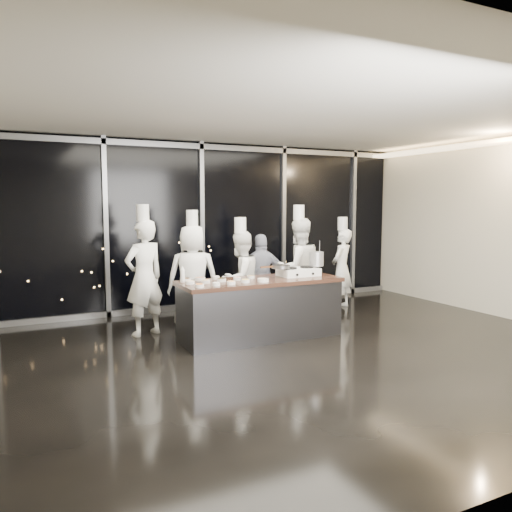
{
  "coord_description": "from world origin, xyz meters",
  "views": [
    {
      "loc": [
        -3.33,
        -5.68,
        2.03
      ],
      "look_at": [
        0.08,
        1.2,
        1.22
      ],
      "focal_mm": 35.0,
      "sensor_mm": 36.0,
      "label": 1
    }
  ],
  "objects_px": {
    "stock_pot": "(316,259)",
    "chef_left": "(193,276)",
    "chef_side": "(342,267)",
    "demo_counter": "(260,309)",
    "chef_right": "(298,269)",
    "chef_center": "(240,279)",
    "frying_pan": "(280,267)",
    "stove": "(298,272)",
    "guest": "(262,277)",
    "chef_far_left": "(144,277)"
  },
  "relations": [
    {
      "from": "stock_pot",
      "to": "chef_left",
      "type": "distance_m",
      "value": 2.02
    },
    {
      "from": "chef_left",
      "to": "chef_side",
      "type": "relative_size",
      "value": 1.09
    },
    {
      "from": "demo_counter",
      "to": "chef_right",
      "type": "bearing_deg",
      "value": 35.23
    },
    {
      "from": "demo_counter",
      "to": "chef_center",
      "type": "relative_size",
      "value": 1.36
    },
    {
      "from": "frying_pan",
      "to": "chef_center",
      "type": "height_order",
      "value": "chef_center"
    },
    {
      "from": "stove",
      "to": "chef_center",
      "type": "bearing_deg",
      "value": 131.06
    },
    {
      "from": "frying_pan",
      "to": "guest",
      "type": "relative_size",
      "value": 0.33
    },
    {
      "from": "stove",
      "to": "frying_pan",
      "type": "bearing_deg",
      "value": -178.75
    },
    {
      "from": "demo_counter",
      "to": "chef_side",
      "type": "relative_size",
      "value": 1.39
    },
    {
      "from": "stove",
      "to": "chef_far_left",
      "type": "height_order",
      "value": "chef_far_left"
    },
    {
      "from": "chef_center",
      "to": "chef_right",
      "type": "height_order",
      "value": "chef_right"
    },
    {
      "from": "frying_pan",
      "to": "chef_center",
      "type": "relative_size",
      "value": 0.27
    },
    {
      "from": "frying_pan",
      "to": "chef_center",
      "type": "bearing_deg",
      "value": 113.14
    },
    {
      "from": "chef_left",
      "to": "guest",
      "type": "distance_m",
      "value": 1.25
    },
    {
      "from": "chef_far_left",
      "to": "guest",
      "type": "height_order",
      "value": "chef_far_left"
    },
    {
      "from": "stove",
      "to": "stock_pot",
      "type": "height_order",
      "value": "stock_pot"
    },
    {
      "from": "chef_left",
      "to": "chef_right",
      "type": "relative_size",
      "value": 0.96
    },
    {
      "from": "demo_counter",
      "to": "frying_pan",
      "type": "relative_size",
      "value": 5.0
    },
    {
      "from": "demo_counter",
      "to": "chef_left",
      "type": "bearing_deg",
      "value": 122.33
    },
    {
      "from": "frying_pan",
      "to": "chef_far_left",
      "type": "bearing_deg",
      "value": 153.58
    },
    {
      "from": "stove",
      "to": "chef_center",
      "type": "height_order",
      "value": "chef_center"
    },
    {
      "from": "stock_pot",
      "to": "chef_right",
      "type": "xyz_separation_m",
      "value": [
        0.13,
        0.77,
        -0.26
      ]
    },
    {
      "from": "chef_center",
      "to": "chef_right",
      "type": "relative_size",
      "value": 0.9
    },
    {
      "from": "stock_pot",
      "to": "chef_center",
      "type": "bearing_deg",
      "value": 142.15
    },
    {
      "from": "chef_center",
      "to": "guest",
      "type": "relative_size",
      "value": 1.2
    },
    {
      "from": "chef_far_left",
      "to": "frying_pan",
      "type": "bearing_deg",
      "value": 134.84
    },
    {
      "from": "chef_left",
      "to": "chef_side",
      "type": "distance_m",
      "value": 3.13
    },
    {
      "from": "guest",
      "to": "stock_pot",
      "type": "bearing_deg",
      "value": 128.88
    },
    {
      "from": "demo_counter",
      "to": "chef_left",
      "type": "relative_size",
      "value": 1.28
    },
    {
      "from": "chef_far_left",
      "to": "stock_pot",
      "type": "bearing_deg",
      "value": 140.96
    },
    {
      "from": "chef_left",
      "to": "chef_right",
      "type": "bearing_deg",
      "value": -172.69
    },
    {
      "from": "guest",
      "to": "chef_side",
      "type": "xyz_separation_m",
      "value": [
        1.88,
        0.25,
        0.04
      ]
    },
    {
      "from": "frying_pan",
      "to": "stove",
      "type": "bearing_deg",
      "value": 1.25
    },
    {
      "from": "demo_counter",
      "to": "chef_far_left",
      "type": "bearing_deg",
      "value": 147.2
    },
    {
      "from": "stock_pot",
      "to": "chef_right",
      "type": "relative_size",
      "value": 0.11
    },
    {
      "from": "guest",
      "to": "frying_pan",
      "type": "bearing_deg",
      "value": 93.26
    },
    {
      "from": "chef_far_left",
      "to": "chef_center",
      "type": "xyz_separation_m",
      "value": [
        1.55,
        -0.17,
        -0.11
      ]
    },
    {
      "from": "frying_pan",
      "to": "stock_pot",
      "type": "relative_size",
      "value": 2.2
    },
    {
      "from": "chef_left",
      "to": "chef_center",
      "type": "height_order",
      "value": "chef_left"
    },
    {
      "from": "guest",
      "to": "chef_right",
      "type": "distance_m",
      "value": 0.65
    },
    {
      "from": "chef_right",
      "to": "frying_pan",
      "type": "bearing_deg",
      "value": 47.21
    },
    {
      "from": "chef_side",
      "to": "stock_pot",
      "type": "bearing_deg",
      "value": 11.17
    },
    {
      "from": "chef_side",
      "to": "chef_left",
      "type": "bearing_deg",
      "value": -26.51
    },
    {
      "from": "stove",
      "to": "chef_far_left",
      "type": "bearing_deg",
      "value": 157.27
    },
    {
      "from": "stove",
      "to": "frying_pan",
      "type": "height_order",
      "value": "frying_pan"
    },
    {
      "from": "chef_far_left",
      "to": "chef_left",
      "type": "distance_m",
      "value": 0.83
    },
    {
      "from": "demo_counter",
      "to": "guest",
      "type": "distance_m",
      "value": 1.22
    },
    {
      "from": "stove",
      "to": "chef_side",
      "type": "bearing_deg",
      "value": 35.54
    },
    {
      "from": "demo_counter",
      "to": "chef_far_left",
      "type": "xyz_separation_m",
      "value": [
        -1.51,
        0.97,
        0.46
      ]
    },
    {
      "from": "frying_pan",
      "to": "chef_left",
      "type": "bearing_deg",
      "value": 135.24
    }
  ]
}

